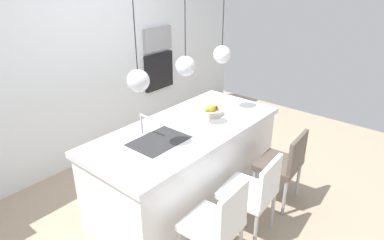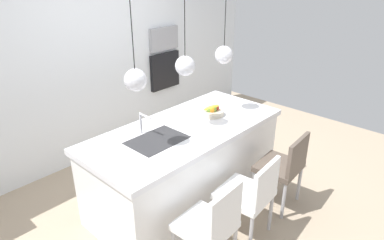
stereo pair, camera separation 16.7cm
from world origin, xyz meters
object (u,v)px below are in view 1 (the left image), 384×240
at_px(chair_middle, 253,191).
at_px(chair_far, 284,163).
at_px(oven, 158,71).
at_px(chair_near, 218,223).
at_px(microwave, 157,39).
at_px(fruit_bowl, 211,111).

bearing_deg(chair_middle, chair_far, 0.40).
bearing_deg(chair_far, oven, 77.27).
distance_m(oven, chair_near, 3.06).
height_order(microwave, oven, microwave).
bearing_deg(oven, chair_far, -102.73).
xyz_separation_m(oven, chair_middle, (-1.20, -2.45, -0.45)).
bearing_deg(chair_far, chair_near, -179.66).
height_order(oven, chair_middle, oven).
bearing_deg(chair_far, microwave, 77.27).
bearing_deg(chair_far, chair_middle, -179.60).
height_order(fruit_bowl, microwave, microwave).
relative_size(oven, chair_near, 0.63).
relative_size(fruit_bowl, chair_middle, 0.32).
bearing_deg(chair_far, fruit_bowl, 102.01).
relative_size(oven, chair_middle, 0.65).
height_order(fruit_bowl, chair_middle, fruit_bowl).
bearing_deg(chair_near, chair_middle, 0.27).
bearing_deg(microwave, fruit_bowl, -115.01).
distance_m(microwave, chair_near, 3.18).
distance_m(fruit_bowl, chair_middle, 1.08).
xyz_separation_m(fruit_bowl, oven, (0.74, 1.58, 0.01)).
relative_size(chair_middle, chair_far, 1.00).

